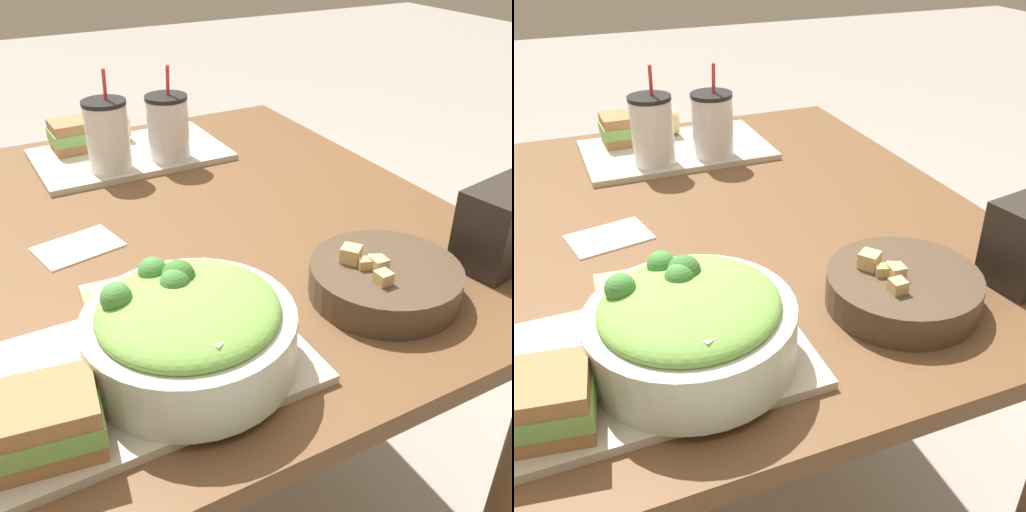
{
  "view_description": "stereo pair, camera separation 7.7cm",
  "coord_description": "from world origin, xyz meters",
  "views": [
    {
      "loc": [
        -0.22,
        -0.85,
        1.24
      ],
      "look_at": [
        0.1,
        -0.28,
        0.84
      ],
      "focal_mm": 42.0,
      "sensor_mm": 36.0,
      "label": 1
    },
    {
      "loc": [
        -0.15,
        -0.89,
        1.24
      ],
      "look_at": [
        0.1,
        -0.28,
        0.84
      ],
      "focal_mm": 42.0,
      "sensor_mm": 36.0,
      "label": 2
    }
  ],
  "objects": [
    {
      "name": "dining_table",
      "position": [
        0.0,
        0.0,
        0.66
      ],
      "size": [
        1.12,
        1.05,
        0.76
      ],
      "color": "brown",
      "rests_on": "ground_plane"
    },
    {
      "name": "tray_far",
      "position": [
        0.13,
        0.33,
        0.77
      ],
      "size": [
        0.39,
        0.25,
        0.01
      ],
      "color": "#BCB29E",
      "rests_on": "dining_table"
    },
    {
      "name": "baguette_near",
      "position": [
        -0.04,
        -0.24,
        0.81
      ],
      "size": [
        0.17,
        0.07,
        0.06
      ],
      "rotation": [
        0.0,
        0.0,
        1.49
      ],
      "color": "tan",
      "rests_on": "tray_near"
    },
    {
      "name": "napkin_folded",
      "position": [
        -0.07,
        0.0,
        0.76
      ],
      "size": [
        0.14,
        0.11,
        0.0
      ],
      "color": "white",
      "rests_on": "dining_table"
    },
    {
      "name": "tray_near",
      "position": [
        -0.09,
        -0.33,
        0.77
      ],
      "size": [
        0.39,
        0.25,
        0.01
      ],
      "color": "#BCB29E",
      "rests_on": "dining_table"
    },
    {
      "name": "soup_bowl",
      "position": [
        0.27,
        -0.34,
        0.79
      ],
      "size": [
        0.21,
        0.21,
        0.07
      ],
      "color": "#473828",
      "rests_on": "dining_table"
    },
    {
      "name": "baguette_far",
      "position": [
        0.1,
        0.42,
        0.81
      ],
      "size": [
        0.12,
        0.06,
        0.06
      ],
      "rotation": [
        0.0,
        0.0,
        1.58
      ],
      "color": "tan",
      "rests_on": "tray_far"
    },
    {
      "name": "drink_cup_dark",
      "position": [
        0.06,
        0.26,
        0.84
      ],
      "size": [
        0.09,
        0.09,
        0.2
      ],
      "color": "silver",
      "rests_on": "tray_far"
    },
    {
      "name": "drink_cup_red",
      "position": [
        0.19,
        0.26,
        0.84
      ],
      "size": [
        0.09,
        0.09,
        0.19
      ],
      "color": "silver",
      "rests_on": "tray_far"
    },
    {
      "name": "sandwich_far",
      "position": [
        0.04,
        0.4,
        0.81
      ],
      "size": [
        0.13,
        0.08,
        0.06
      ],
      "rotation": [
        0.0,
        0.0,
        0.02
      ],
      "color": "olive",
      "rests_on": "tray_far"
    },
    {
      "name": "salad_bowl",
      "position": [
        -0.03,
        -0.35,
        0.83
      ],
      "size": [
        0.24,
        0.24,
        0.12
      ],
      "color": "beige",
      "rests_on": "tray_near"
    },
    {
      "name": "sandwich_near",
      "position": [
        -0.21,
        -0.39,
        0.81
      ],
      "size": [
        0.15,
        0.1,
        0.06
      ],
      "rotation": [
        0.0,
        0.0,
        -0.15
      ],
      "color": "olive",
      "rests_on": "tray_near"
    }
  ]
}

